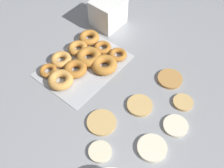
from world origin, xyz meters
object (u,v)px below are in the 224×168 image
pancake_0 (100,152)px  container_stack (108,12)px  pancake_1 (140,105)px  pancake_5 (183,102)px  donut_tray (84,61)px  pancake_4 (102,122)px  pancake_2 (170,79)px  pancake_3 (152,148)px  pancake_6 (176,126)px

pancake_0 → container_stack: (-0.57, -0.45, 0.07)m
pancake_1 → pancake_5: bearing=134.6°
pancake_1 → pancake_5: size_ratio=1.27×
pancake_0 → donut_tray: (-0.28, -0.35, 0.01)m
pancake_4 → pancake_2: bearing=166.1°
pancake_0 → donut_tray: 0.45m
pancake_3 → donut_tray: bearing=-106.8°
pancake_4 → donut_tray: (-0.19, -0.27, 0.01)m
donut_tray → pancake_3: bearing=73.2°
pancake_6 → pancake_1: bearing=-85.2°
pancake_0 → container_stack: bearing=-142.1°
pancake_3 → donut_tray: donut_tray is taller
pancake_0 → pancake_6: bearing=150.0°
pancake_5 → pancake_3: bearing=4.1°
donut_tray → container_stack: bearing=-161.8°
pancake_1 → pancake_6: bearing=94.8°
pancake_1 → donut_tray: bearing=-94.1°
pancake_2 → pancake_4: 0.37m
pancake_6 → donut_tray: donut_tray is taller
pancake_4 → pancake_6: bearing=126.8°
pancake_2 → pancake_3: size_ratio=0.98×
pancake_5 → pancake_6: size_ratio=0.85×
pancake_0 → pancake_1: 0.26m
pancake_0 → pancake_6: (-0.27, 0.16, -0.00)m
pancake_5 → container_stack: container_stack is taller
pancake_5 → container_stack: 0.60m
pancake_0 → pancake_1: size_ratio=0.82×
pancake_2 → pancake_3: pancake_3 is taller
pancake_3 → pancake_1: bearing=-129.8°
pancake_4 → pancake_5: size_ratio=1.40×
pancake_3 → pancake_6: bearing=172.8°
pancake_4 → pancake_6: size_ratio=1.18×
pancake_5 → pancake_6: (0.11, 0.04, -0.00)m
pancake_0 → pancake_4: size_ratio=0.74×
pancake_6 → pancake_2: bearing=-141.9°
container_stack → pancake_6: bearing=63.6°
container_stack → pancake_4: bearing=37.7°
pancake_3 → pancake_4: bearing=-80.0°
pancake_4 → pancake_6: 0.29m
pancake_4 → container_stack: bearing=-142.3°
pancake_1 → pancake_4: size_ratio=0.91×
pancake_2 → container_stack: container_stack is taller
pancake_2 → container_stack: 0.48m
pancake_4 → pancake_0: bearing=38.5°
pancake_1 → pancake_5: same height
pancake_0 → pancake_2: size_ratio=0.79×
pancake_5 → pancake_1: bearing=-45.4°
pancake_0 → container_stack: size_ratio=0.56×
pancake_3 → pancake_6: (-0.14, 0.02, -0.00)m
pancake_5 → container_stack: bearing=-108.1°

